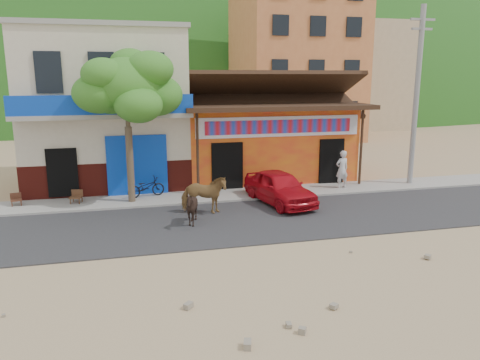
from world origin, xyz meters
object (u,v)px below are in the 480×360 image
Objects in this scene: cow_tan at (204,195)px; cow_dark at (192,208)px; pedestrian at (342,169)px; scooter at (146,187)px; cafe_chair_left at (76,191)px; cafe_chair_right at (16,194)px; utility_pole at (416,97)px; red_car at (279,187)px; tree at (128,127)px.

cow_tan reaches higher than cow_dark.
scooter is at bearing -12.38° from pedestrian.
cafe_chair_right is (-2.24, 0.21, -0.04)m from cafe_chair_left.
utility_pole is 8.00m from red_car.
cafe_chair_left is (-11.40, 0.16, -0.38)m from pedestrian.
cow_tan is 3.26m from red_car.
cow_dark is at bearing -176.88° from scooter.
cafe_chair_right is (-17.20, 0.28, -3.57)m from utility_pole.
pedestrian reaches higher than cow_tan.
scooter is (-12.20, 0.38, -3.59)m from utility_pole.
tree is 3.53× the size of pedestrian.
tree is 1.54× the size of red_car.
red_car is 5.56m from scooter.
red_car is at bearing 0.65° from cafe_chair_left.
tree is at bearing 154.10° from red_car.
cafe_chair_right is at bearing 173.84° from tree.
tree is 0.75× the size of utility_pole.
pedestrian is 1.96× the size of cafe_chair_right.
tree is at bearing 118.17° from scooter.
scooter is at bearing 178.23° from utility_pole.
cow_dark reaches higher than scooter.
utility_pole is 12.72m from scooter.
cow_tan is at bearing -39.86° from tree.
utility_pole reaches higher than cow_tan.
tree is 6.42m from red_car.
tree is at bearing -179.10° from utility_pole.
scooter is at bearing -11.92° from cafe_chair_right.
cow_dark is 0.31× the size of red_car.
cafe_chair_left is at bearing 80.65° from scooter.
pedestrian is (3.48, 1.57, 0.26)m from red_car.
cow_dark is 4.18m from scooter.
pedestrian is at bearing 12.19° from cafe_chair_left.
pedestrian is (9.24, 0.10, -2.15)m from tree.
cow_dark is at bearing 16.31° from pedestrian.
scooter is at bearing 166.49° from cow_dark.
cow_tan is 1.08× the size of scooter.
cafe_chair_right is at bearing 83.12° from cow_tan.
cow_tan is (2.58, -2.15, -2.36)m from tree.
utility_pole is at bearing -14.01° from cafe_chair_right.
tree is at bearing 177.64° from cow_dark.
pedestrian is at bearing 12.72° from red_car.
cow_dark is at bearing -44.35° from cafe_chair_right.
cow_dark reaches higher than cafe_chair_left.
utility_pole is 11.02m from cow_tan.
cafe_chair_right is (-5.00, -0.10, 0.02)m from scooter.
cow_tan is 1.80× the size of cafe_chair_left.
utility_pole reaches higher than cafe_chair_right.
utility_pole is 17.57m from cafe_chair_right.
utility_pole is at bearing 0.90° from tree.
pedestrian is at bearing 83.19° from cow_dark.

